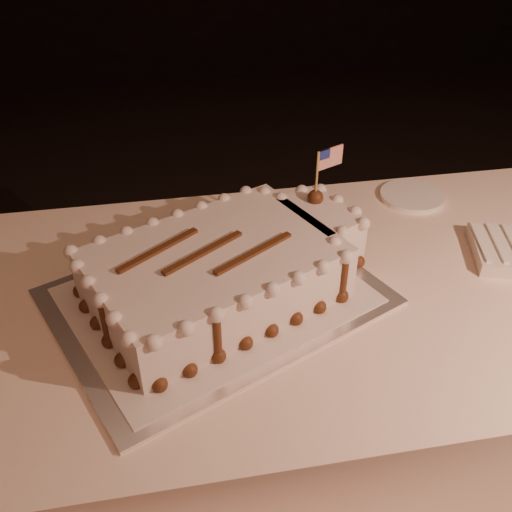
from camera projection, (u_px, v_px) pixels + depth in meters
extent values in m
cube|color=#FFDEC5|center=(312.00, 405.00, 1.38)|extent=(2.40, 0.80, 0.75)
cube|color=white|center=(216.00, 297.00, 1.12)|extent=(0.73, 0.66, 0.01)
cube|color=silver|center=(216.00, 295.00, 1.12)|extent=(0.66, 0.59, 0.00)
cube|color=silver|center=(215.00, 273.00, 1.09)|extent=(0.53, 0.46, 0.11)
cube|color=silver|center=(319.00, 231.00, 1.20)|extent=(0.17, 0.20, 0.11)
sphere|color=#562C15|center=(159.00, 384.00, 0.92)|extent=(0.03, 0.03, 0.03)
sphere|color=#562C15|center=(190.00, 370.00, 0.95)|extent=(0.03, 0.03, 0.03)
sphere|color=#562C15|center=(218.00, 356.00, 0.98)|extent=(0.03, 0.03, 0.03)
sphere|color=#562C15|center=(245.00, 343.00, 1.00)|extent=(0.03, 0.03, 0.03)
sphere|color=#562C15|center=(271.00, 330.00, 1.03)|extent=(0.03, 0.03, 0.03)
sphere|color=#562C15|center=(296.00, 318.00, 1.05)|extent=(0.03, 0.03, 0.03)
sphere|color=#562C15|center=(319.00, 307.00, 1.08)|extent=(0.03, 0.03, 0.03)
sphere|color=#562C15|center=(342.00, 296.00, 1.10)|extent=(0.03, 0.03, 0.03)
sphere|color=#562C15|center=(331.00, 282.00, 1.14)|extent=(0.03, 0.03, 0.03)
sphere|color=#562C15|center=(338.00, 271.00, 1.17)|extent=(0.03, 0.03, 0.03)
sphere|color=#562C15|center=(358.00, 262.00, 1.19)|extent=(0.03, 0.03, 0.03)
sphere|color=#562C15|center=(351.00, 250.00, 1.23)|extent=(0.03, 0.03, 0.03)
sphere|color=#562C15|center=(334.00, 238.00, 1.26)|extent=(0.03, 0.03, 0.03)
sphere|color=#562C15|center=(318.00, 226.00, 1.30)|extent=(0.03, 0.03, 0.03)
sphere|color=#562C15|center=(300.00, 227.00, 1.30)|extent=(0.03, 0.03, 0.03)
sphere|color=#562C15|center=(280.00, 235.00, 1.27)|extent=(0.03, 0.03, 0.03)
sphere|color=#562C15|center=(264.00, 229.00, 1.29)|extent=(0.03, 0.03, 0.03)
sphere|color=#562C15|center=(246.00, 229.00, 1.29)|extent=(0.03, 0.03, 0.03)
sphere|color=#562C15|center=(225.00, 237.00, 1.27)|extent=(0.03, 0.03, 0.03)
sphere|color=#562C15|center=(204.00, 245.00, 1.24)|extent=(0.03, 0.03, 0.03)
sphere|color=#562C15|center=(181.00, 253.00, 1.22)|extent=(0.03, 0.03, 0.03)
sphere|color=#562C15|center=(157.00, 262.00, 1.19)|extent=(0.03, 0.03, 0.03)
sphere|color=#562C15|center=(133.00, 271.00, 1.17)|extent=(0.03, 0.03, 0.03)
sphere|color=#562C15|center=(107.00, 281.00, 1.14)|extent=(0.03, 0.03, 0.03)
sphere|color=#562C15|center=(80.00, 291.00, 1.11)|extent=(0.03, 0.03, 0.03)
sphere|color=#562C15|center=(86.00, 306.00, 1.08)|extent=(0.03, 0.03, 0.03)
sphere|color=#562C15|center=(97.00, 323.00, 1.04)|extent=(0.03, 0.03, 0.03)
sphere|color=#562C15|center=(109.00, 341.00, 1.00)|extent=(0.03, 0.03, 0.03)
sphere|color=#562C15|center=(122.00, 360.00, 0.97)|extent=(0.03, 0.03, 0.03)
sphere|color=#562C15|center=(136.00, 381.00, 0.93)|extent=(0.03, 0.03, 0.03)
sphere|color=silver|center=(153.00, 343.00, 0.87)|extent=(0.03, 0.03, 0.03)
sphere|color=silver|center=(185.00, 328.00, 0.89)|extent=(0.03, 0.03, 0.03)
sphere|color=silver|center=(216.00, 315.00, 0.92)|extent=(0.03, 0.03, 0.03)
sphere|color=silver|center=(245.00, 302.00, 0.94)|extent=(0.03, 0.03, 0.03)
sphere|color=silver|center=(272.00, 290.00, 0.97)|extent=(0.03, 0.03, 0.03)
sphere|color=silver|center=(298.00, 278.00, 1.00)|extent=(0.03, 0.03, 0.03)
sphere|color=silver|center=(323.00, 267.00, 1.02)|extent=(0.03, 0.03, 0.03)
sphere|color=silver|center=(346.00, 257.00, 1.05)|extent=(0.03, 0.03, 0.03)
sphere|color=silver|center=(334.00, 243.00, 1.08)|extent=(0.03, 0.03, 0.03)
sphere|color=silver|center=(342.00, 232.00, 1.11)|extent=(0.03, 0.03, 0.03)
sphere|color=silver|center=(363.00, 224.00, 1.14)|extent=(0.03, 0.03, 0.03)
sphere|color=silver|center=(355.00, 212.00, 1.17)|extent=(0.03, 0.03, 0.03)
sphere|color=silver|center=(337.00, 201.00, 1.21)|extent=(0.03, 0.03, 0.03)
sphere|color=silver|center=(320.00, 190.00, 1.24)|extent=(0.03, 0.03, 0.03)
sphere|color=silver|center=(302.00, 191.00, 1.24)|extent=(0.03, 0.03, 0.03)
sphere|color=silver|center=(281.00, 199.00, 1.22)|extent=(0.03, 0.03, 0.03)
sphere|color=silver|center=(264.00, 193.00, 1.24)|extent=(0.03, 0.03, 0.03)
sphere|color=silver|center=(246.00, 192.00, 1.24)|extent=(0.03, 0.03, 0.03)
sphere|color=silver|center=(224.00, 200.00, 1.21)|extent=(0.03, 0.03, 0.03)
sphere|color=silver|center=(201.00, 208.00, 1.19)|extent=(0.03, 0.03, 0.03)
sphere|color=silver|center=(177.00, 216.00, 1.16)|extent=(0.03, 0.03, 0.03)
sphere|color=silver|center=(153.00, 224.00, 1.13)|extent=(0.03, 0.03, 0.03)
sphere|color=silver|center=(127.00, 233.00, 1.11)|extent=(0.03, 0.03, 0.03)
sphere|color=silver|center=(99.00, 242.00, 1.08)|extent=(0.03, 0.03, 0.03)
sphere|color=silver|center=(71.00, 252.00, 1.06)|extent=(0.03, 0.03, 0.03)
sphere|color=silver|center=(77.00, 266.00, 1.02)|extent=(0.03, 0.03, 0.03)
sphere|color=silver|center=(88.00, 283.00, 0.99)|extent=(0.03, 0.03, 0.03)
sphere|color=silver|center=(101.00, 300.00, 0.95)|extent=(0.03, 0.03, 0.03)
sphere|color=silver|center=(114.00, 319.00, 0.91)|extent=(0.03, 0.03, 0.03)
sphere|color=silver|center=(129.00, 339.00, 0.87)|extent=(0.03, 0.03, 0.03)
cylinder|color=#562C15|center=(217.00, 337.00, 0.95)|extent=(0.02, 0.02, 0.10)
sphere|color=#562C15|center=(218.00, 355.00, 0.97)|extent=(0.03, 0.03, 0.03)
cylinder|color=#562C15|center=(344.00, 278.00, 1.08)|extent=(0.02, 0.02, 0.10)
sphere|color=#562C15|center=(342.00, 295.00, 1.10)|extent=(0.03, 0.03, 0.03)
cylinder|color=#562C15|center=(335.00, 221.00, 1.24)|extent=(0.02, 0.02, 0.10)
sphere|color=#562C15|center=(334.00, 237.00, 1.26)|extent=(0.03, 0.03, 0.03)
cylinder|color=#562C15|center=(246.00, 212.00, 1.27)|extent=(0.02, 0.02, 0.10)
sphere|color=#562C15|center=(246.00, 228.00, 1.29)|extent=(0.03, 0.03, 0.03)
cylinder|color=#562C15|center=(130.00, 253.00, 1.14)|extent=(0.02, 0.02, 0.10)
sphere|color=#562C15|center=(133.00, 270.00, 1.16)|extent=(0.03, 0.03, 0.03)
cylinder|color=#562C15|center=(105.00, 322.00, 0.98)|extent=(0.02, 0.02, 0.10)
sphere|color=#562C15|center=(109.00, 340.00, 1.00)|extent=(0.03, 0.03, 0.03)
cube|color=#562C15|center=(158.00, 250.00, 1.05)|extent=(0.15, 0.12, 0.01)
cube|color=#562C15|center=(203.00, 252.00, 1.04)|extent=(0.16, 0.11, 0.01)
cube|color=#562C15|center=(254.00, 253.00, 1.04)|extent=(0.16, 0.11, 0.01)
sphere|color=#562C15|center=(315.00, 198.00, 1.19)|extent=(0.03, 0.03, 0.03)
cylinder|color=tan|center=(317.00, 181.00, 1.17)|extent=(0.00, 0.00, 0.13)
cube|color=red|center=(331.00, 157.00, 1.16)|extent=(0.06, 0.03, 0.04)
cube|color=navy|center=(324.00, 154.00, 1.15)|extent=(0.03, 0.02, 0.02)
cube|color=white|center=(480.00, 242.00, 1.22)|extent=(0.04, 0.14, 0.01)
cube|color=white|center=(497.00, 243.00, 1.22)|extent=(0.04, 0.14, 0.01)
cylinder|color=white|center=(412.00, 196.00, 1.43)|extent=(0.16, 0.16, 0.01)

